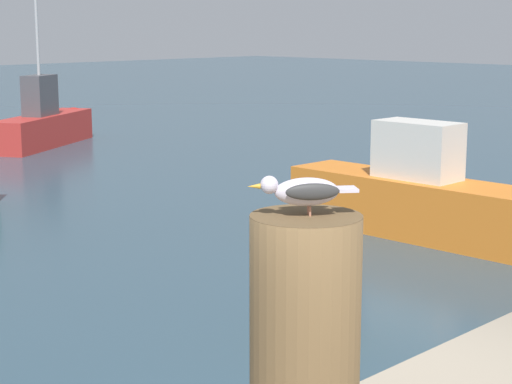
{
  "coord_description": "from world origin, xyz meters",
  "views": [
    {
      "loc": [
        -3.08,
        -2.28,
        3.17
      ],
      "look_at": [
        -0.8,
        -0.01,
        2.55
      ],
      "focal_mm": 61.92,
      "sensor_mm": 36.0,
      "label": 1
    }
  ],
  "objects_px": {
    "mooring_post": "(305,337)",
    "seagull": "(305,190)",
    "boat_red": "(49,124)",
    "channel_buoy": "(316,293)",
    "boat_orange": "(442,203)"
  },
  "relations": [
    {
      "from": "mooring_post",
      "to": "seagull",
      "type": "relative_size",
      "value": 2.67
    },
    {
      "from": "mooring_post",
      "to": "seagull",
      "type": "xyz_separation_m",
      "value": [
        -0.01,
        0.0,
        0.54
      ]
    },
    {
      "from": "boat_red",
      "to": "seagull",
      "type": "bearing_deg",
      "value": -119.64
    },
    {
      "from": "mooring_post",
      "to": "channel_buoy",
      "type": "bearing_deg",
      "value": 40.22
    },
    {
      "from": "boat_orange",
      "to": "boat_red",
      "type": "xyz_separation_m",
      "value": [
        1.67,
        13.22,
        -0.0
      ]
    },
    {
      "from": "boat_red",
      "to": "channel_buoy",
      "type": "relative_size",
      "value": 3.31
    },
    {
      "from": "mooring_post",
      "to": "channel_buoy",
      "type": "height_order",
      "value": "mooring_post"
    },
    {
      "from": "seagull",
      "to": "mooring_post",
      "type": "bearing_deg",
      "value": -37.51
    },
    {
      "from": "boat_red",
      "to": "channel_buoy",
      "type": "xyz_separation_m",
      "value": [
        -6.11,
        -14.62,
        -0.08
      ]
    },
    {
      "from": "boat_red",
      "to": "channel_buoy",
      "type": "distance_m",
      "value": 15.84
    },
    {
      "from": "seagull",
      "to": "boat_red",
      "type": "bearing_deg",
      "value": 60.36
    },
    {
      "from": "boat_red",
      "to": "channel_buoy",
      "type": "height_order",
      "value": "boat_red"
    },
    {
      "from": "mooring_post",
      "to": "seagull",
      "type": "distance_m",
      "value": 0.54
    },
    {
      "from": "seagull",
      "to": "boat_red",
      "type": "xyz_separation_m",
      "value": [
        10.36,
        18.2,
        -2.03
      ]
    },
    {
      "from": "mooring_post",
      "to": "boat_red",
      "type": "relative_size",
      "value": 0.21
    }
  ]
}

